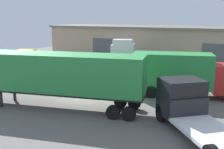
# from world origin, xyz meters

# --- Properties ---
(ground_plane) EXTENTS (60.00, 60.00, 0.00)m
(ground_plane) POSITION_xyz_m (0.00, 0.00, 0.00)
(ground_plane) COLOR slate
(warehouse_building) EXTENTS (33.51, 9.46, 5.16)m
(warehouse_building) POSITION_xyz_m (0.00, 18.47, 2.59)
(warehouse_building) COLOR tan
(warehouse_building) RESTS_ON ground_plane
(tractor_unit_white) EXTENTS (5.00, 7.16, 3.91)m
(tractor_unit_white) POSITION_xyz_m (-1.97, 10.02, 1.83)
(tractor_unit_white) COLOR silver
(tractor_unit_white) RESTS_ON ground_plane
(container_trailer_green) EXTENTS (12.50, 6.12, 3.88)m
(container_trailer_green) POSITION_xyz_m (-0.28, -2.13, 2.50)
(container_trailer_green) COLOR #28843D
(container_trailer_green) RESTS_ON ground_plane
(flatbed_truck_black) EXTENTS (6.93, 6.95, 2.72)m
(flatbed_truck_black) POSITION_xyz_m (8.67, -0.95, 1.31)
(flatbed_truck_black) COLOR black
(flatbed_truck_black) RESTS_ON ground_plane
(flatbed_truck_orange) EXTENTS (7.36, 5.06, 2.65)m
(flatbed_truck_orange) POSITION_xyz_m (-11.14, 5.27, 1.28)
(flatbed_truck_orange) COLOR orange
(flatbed_truck_orange) RESTS_ON ground_plane
(box_truck_red) EXTENTS (8.49, 5.08, 3.49)m
(box_truck_red) POSITION_xyz_m (6.19, 5.36, 1.97)
(box_truck_red) COLOR red
(box_truck_red) RESTS_ON ground_plane
(oil_drum) EXTENTS (0.58, 0.58, 0.88)m
(oil_drum) POSITION_xyz_m (-7.22, -0.74, 0.44)
(oil_drum) COLOR #33519E
(oil_drum) RESTS_ON ground_plane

